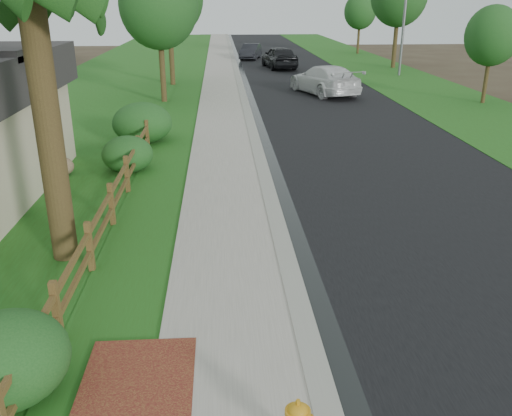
{
  "coord_description": "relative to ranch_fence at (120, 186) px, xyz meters",
  "views": [
    {
      "loc": [
        -0.93,
        -7.22,
        5.21
      ],
      "look_at": [
        -0.17,
        4.11,
        0.8
      ],
      "focal_mm": 38.0,
      "sensor_mm": 36.0,
      "label": 1
    }
  ],
  "objects": [
    {
      "name": "boulder",
      "position": [
        -2.4,
        2.94,
        -0.3
      ],
      "size": [
        1.11,
        0.94,
        0.64
      ],
      "primitive_type": "ellipsoid",
      "rotation": [
        0.0,
        0.0,
        -0.26
      ],
      "color": "brown",
      "rests_on": "ground"
    },
    {
      "name": "grass_strip",
      "position": [
        0.8,
        28.6,
        -0.59
      ],
      "size": [
        1.6,
        90.0,
        0.06
      ],
      "primitive_type": "cube",
      "color": "#255117",
      "rests_on": "ground"
    },
    {
      "name": "brick_patch",
      "position": [
        1.4,
        -7.4,
        -0.56
      ],
      "size": [
        1.6,
        2.4,
        0.11
      ],
      "primitive_type": "cube",
      "color": "maroon",
      "rests_on": "ground"
    },
    {
      "name": "shrub_c",
      "position": [
        -0.3,
        3.28,
        -0.04
      ],
      "size": [
        2.0,
        2.0,
        1.16
      ],
      "primitive_type": "ellipsoid",
      "rotation": [
        0.0,
        0.0,
        0.29
      ],
      "color": "#1A4A1A",
      "rests_on": "ground"
    },
    {
      "name": "curb",
      "position": [
        4.0,
        28.6,
        -0.56
      ],
      "size": [
        0.4,
        90.0,
        0.12
      ],
      "primitive_type": "cube",
      "color": "gray",
      "rests_on": "ground"
    },
    {
      "name": "ranch_fence",
      "position": [
        0.0,
        0.0,
        0.0
      ],
      "size": [
        0.12,
        16.92,
        1.1
      ],
      "color": "#453017",
      "rests_on": "ground"
    },
    {
      "name": "dark_car_mid",
      "position": [
        7.48,
        30.37,
        0.27
      ],
      "size": [
        2.74,
        5.32,
        1.73
      ],
      "primitive_type": "imported",
      "rotation": [
        0.0,
        0.0,
        3.28
      ],
      "color": "black",
      "rests_on": "road"
    },
    {
      "name": "dark_car_far",
      "position": [
        5.6,
        37.48,
        0.08
      ],
      "size": [
        2.34,
        4.31,
        1.35
      ],
      "primitive_type": "imported",
      "rotation": [
        0.0,
        0.0,
        -0.24
      ],
      "color": "black",
      "rests_on": "road"
    },
    {
      "name": "streetlight",
      "position": [
        15.43,
        25.39,
        4.48
      ],
      "size": [
        2.08,
        0.38,
        9.0
      ],
      "color": "slate",
      "rests_on": "ground"
    },
    {
      "name": "tree_near_right",
      "position": [
        16.6,
        14.32,
        2.81
      ],
      "size": [
        2.75,
        2.75,
        4.96
      ],
      "color": "#3A2B18",
      "rests_on": "ground"
    },
    {
      "name": "tree_near_left",
      "position": [
        -0.3,
        15.86,
        4.28
      ],
      "size": [
        4.02,
        4.02,
        7.12
      ],
      "color": "#3A2B18",
      "rests_on": "ground"
    },
    {
      "name": "verge_far",
      "position": [
        15.1,
        28.6,
        -0.6
      ],
      "size": [
        6.0,
        90.0,
        0.04
      ],
      "primitive_type": "cube",
      "color": "#255117",
      "rests_on": "ground"
    },
    {
      "name": "sidewalk",
      "position": [
        2.7,
        28.6,
        -0.57
      ],
      "size": [
        2.2,
        90.0,
        0.1
      ],
      "primitive_type": "cube",
      "color": "gray",
      "rests_on": "ground"
    },
    {
      "name": "wet_gutter",
      "position": [
        4.35,
        28.6,
        -0.6
      ],
      "size": [
        0.5,
        90.0,
        0.0
      ],
      "primitive_type": "cube",
      "color": "black",
      "rests_on": "road"
    },
    {
      "name": "tree_far_right",
      "position": [
        16.6,
        41.84,
        3.4
      ],
      "size": [
        3.11,
        3.11,
        5.74
      ],
      "color": "#3A2B18",
      "rests_on": "ground"
    },
    {
      "name": "road",
      "position": [
        8.2,
        28.6,
        -0.61
      ],
      "size": [
        8.0,
        90.0,
        0.02
      ],
      "primitive_type": "cube",
      "color": "black",
      "rests_on": "ground"
    },
    {
      "name": "shrub_a",
      "position": [
        -0.3,
        -7.3,
        0.01
      ],
      "size": [
        1.73,
        1.73,
        1.26
      ],
      "primitive_type": "ellipsoid",
      "rotation": [
        0.0,
        0.0,
        -0.03
      ],
      "color": "#1A4A1A",
      "rests_on": "ground"
    },
    {
      "name": "lawn_near",
      "position": [
        -4.4,
        28.6,
        -0.6
      ],
      "size": [
        9.0,
        90.0,
        0.04
      ],
      "primitive_type": "cube",
      "color": "#255117",
      "rests_on": "ground"
    },
    {
      "name": "ground",
      "position": [
        3.6,
        -6.4,
        -0.62
      ],
      "size": [
        120.0,
        120.0,
        0.0
      ],
      "primitive_type": "plane",
      "color": "#3B2D20"
    },
    {
      "name": "white_suv",
      "position": [
        8.72,
        17.77,
        0.22
      ],
      "size": [
        3.88,
        6.06,
        1.63
      ],
      "primitive_type": "imported",
      "rotation": [
        0.0,
        0.0,
        3.45
      ],
      "color": "silver",
      "rests_on": "road"
    },
    {
      "name": "shrub_d",
      "position": [
        -0.3,
        7.05,
        0.15
      ],
      "size": [
        2.86,
        2.86,
        1.54
      ],
      "primitive_type": "ellipsoid",
      "rotation": [
        0.0,
        0.0,
        0.32
      ],
      "color": "#1A4A1A",
      "rests_on": "ground"
    }
  ]
}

